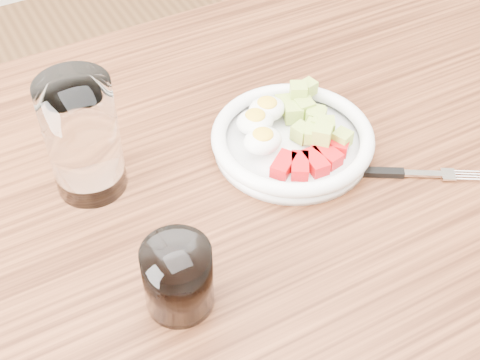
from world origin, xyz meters
TOP-DOWN VIEW (x-y plane):
  - dining_table at (0.00, 0.00)m, footprint 1.50×0.90m
  - bowl at (0.10, 0.06)m, footprint 0.22×0.22m
  - fork at (0.18, -0.05)m, footprint 0.18×0.11m
  - water_glass at (-0.17, 0.12)m, footprint 0.09×0.09m
  - coffee_glass at (-0.15, -0.10)m, footprint 0.08×0.08m

SIDE VIEW (x-z plane):
  - dining_table at x=0.00m, z-range 0.28..1.05m
  - fork at x=0.18m, z-range 0.77..0.78m
  - bowl at x=0.10m, z-range 0.76..0.82m
  - coffee_glass at x=-0.15m, z-range 0.77..0.86m
  - water_glass at x=-0.17m, z-range 0.77..0.93m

